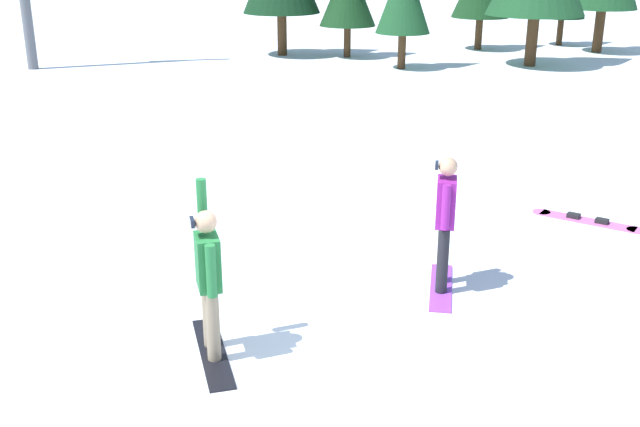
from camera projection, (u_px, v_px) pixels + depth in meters
name	position (u px, v px, depth m)	size (l,w,h in m)	color
ground_plane	(331.00, 367.00, 8.23)	(800.00, 800.00, 0.00)	white
snowboarder_foreground	(209.00, 279.00, 8.19)	(0.38, 1.59, 1.96)	black
snowboarder_midground	(445.00, 220.00, 9.76)	(0.78, 1.45, 1.79)	#993FD8
loose_snowboard_near_left	(587.00, 220.00, 12.44)	(1.49, 1.49, 0.09)	pink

